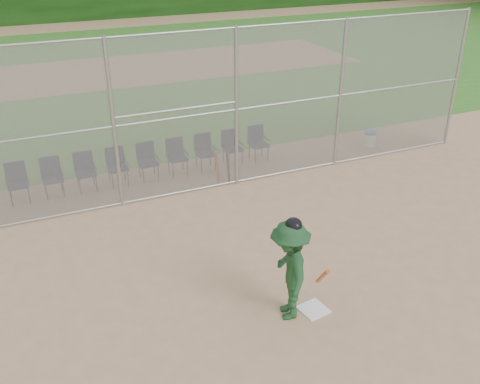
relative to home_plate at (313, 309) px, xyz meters
name	(u,v)px	position (x,y,z in m)	size (l,w,h in m)	color
ground	(296,305)	(-0.21, 0.24, -0.01)	(100.00, 100.00, 0.00)	tan
grass_strip	(103,72)	(-0.21, 18.24, 0.00)	(100.00, 100.00, 0.00)	#316C20
dirt_patch_far	(103,72)	(-0.21, 18.24, 0.00)	(24.00, 24.00, 0.00)	tan
backstop_fence	(198,112)	(-0.21, 5.24, 2.06)	(16.09, 0.09, 4.00)	gray
home_plate	(313,309)	(0.00, 0.00, 0.00)	(0.46, 0.46, 0.02)	white
batter_at_plate	(289,270)	(-0.48, 0.09, 0.91)	(1.03, 1.37, 1.91)	#1C4623
water_cooler	(370,139)	(5.54, 6.01, 0.21)	(0.35, 0.35, 0.44)	white
spare_bats	(228,167)	(0.63, 5.41, 0.41)	(0.66, 0.27, 0.85)	#D84C14
chair_0	(18,184)	(-4.43, 6.41, 0.47)	(0.54, 0.52, 0.96)	black
chair_1	(52,178)	(-3.63, 6.41, 0.47)	(0.54, 0.52, 0.96)	black
chair_2	(86,172)	(-2.83, 6.41, 0.47)	(0.54, 0.52, 0.96)	black
chair_3	(118,167)	(-2.02, 6.41, 0.47)	(0.54, 0.52, 0.96)	black
chair_4	(148,162)	(-1.22, 6.41, 0.47)	(0.54, 0.52, 0.96)	black
chair_5	(178,157)	(-0.42, 6.41, 0.47)	(0.54, 0.52, 0.96)	black
chair_6	(206,153)	(0.38, 6.41, 0.47)	(0.54, 0.52, 0.96)	black
chair_7	(233,148)	(1.19, 6.41, 0.47)	(0.54, 0.52, 0.96)	black
chair_8	(259,144)	(1.99, 6.41, 0.47)	(0.54, 0.52, 0.96)	black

